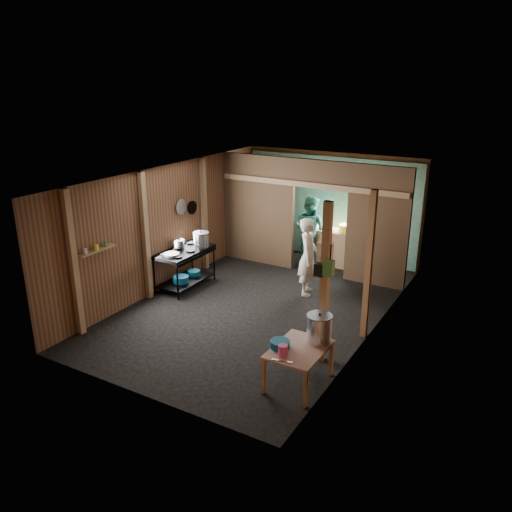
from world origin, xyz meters
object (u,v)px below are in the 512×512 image
Objects in this scene: stock_pot at (319,329)px; yellow_tub at (345,228)px; prep_table at (298,366)px; cook at (308,257)px; gas_range at (185,269)px; pink_bucket at (283,350)px; stove_pot_large at (201,240)px.

yellow_tub is at bearing 106.37° from stock_pot.
prep_table is 3.15× the size of yellow_tub.
cook is at bearing 112.48° from prep_table.
gas_range is at bearing -130.27° from yellow_tub.
gas_range is 4.29m from stock_pot.
pink_bucket is at bearing -110.00° from prep_table.
pink_bucket is at bearing -113.02° from stock_pot.
gas_range is at bearing 145.82° from pink_bucket.
stock_pot is 3.15m from cook.
yellow_tub is at bearing 103.64° from prep_table.
cook reaches higher than gas_range.
yellow_tub is (-1.39, 4.74, 0.15)m from stock_pot.
prep_table is at bearing -115.60° from stock_pot.
stock_pot is (0.16, 0.34, 0.50)m from prep_table.
yellow_tub is (-1.23, 5.07, 0.64)m from prep_table.
prep_table is at bearing -76.36° from yellow_tub.
stove_pot_large reaches higher than gas_range.
pink_bucket is at bearing -78.20° from yellow_tub.
gas_range reaches higher than pink_bucket.
stove_pot_large is at bearing 140.52° from pink_bucket.
cook is (-1.30, 3.13, 0.52)m from prep_table.
yellow_tub is (2.48, 2.93, 0.52)m from gas_range.
yellow_tub reaches higher than stock_pot.
stock_pot is at bearing -73.63° from yellow_tub.
yellow_tub reaches higher than pink_bucket.
cook reaches higher than yellow_tub.
stove_pot_large is at bearing 149.37° from stock_pot.
gas_range reaches higher than prep_table.
stock_pot is at bearing -169.50° from cook.
yellow_tub is (-1.12, 5.37, 0.27)m from pink_bucket.
stove_pot_large is at bearing 144.48° from prep_table.
prep_table is at bearing -174.55° from cook.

